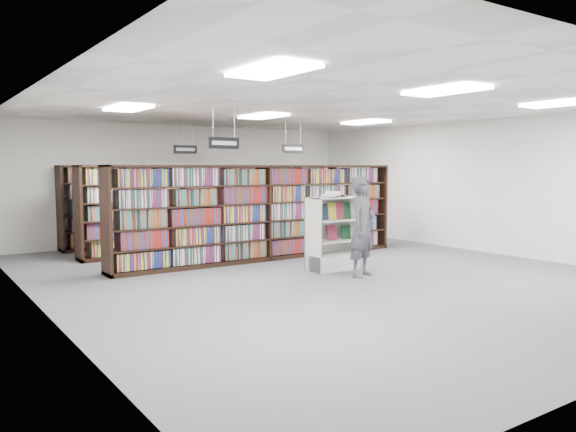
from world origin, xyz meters
TOP-DOWN VIEW (x-y plane):
  - floor at (0.00, 0.00)m, footprint 12.00×12.00m
  - ceiling at (0.00, 0.00)m, footprint 10.00×12.00m
  - wall_back at (0.00, 6.00)m, footprint 10.00×0.10m
  - wall_left at (-5.00, 0.00)m, footprint 0.10×12.00m
  - wall_right at (5.00, 0.00)m, footprint 0.10×12.00m
  - bookshelf_row_near at (0.00, 2.00)m, footprint 7.00×0.60m
  - bookshelf_row_mid at (0.00, 4.00)m, footprint 7.00×0.60m
  - bookshelf_row_far at (0.00, 5.70)m, footprint 7.00×0.60m
  - aisle_sign_left at (-1.50, 1.00)m, footprint 0.65×0.02m
  - aisle_sign_right at (1.50, 3.00)m, footprint 0.65×0.02m
  - aisle_sign_center at (-0.50, 5.00)m, footprint 0.65×0.02m
  - troffer_front_left at (-3.00, -3.00)m, footprint 0.60×1.20m
  - troffer_front_center at (0.00, -3.00)m, footprint 0.60×1.20m
  - troffer_front_right at (3.00, -3.00)m, footprint 0.60×1.20m
  - troffer_back_left at (-3.00, 2.00)m, footprint 0.60×1.20m
  - troffer_back_center at (0.00, 2.00)m, footprint 0.60×1.20m
  - troffer_back_right at (3.00, 2.00)m, footprint 0.60×1.20m
  - endcap_display at (0.49, 0.20)m, footprint 1.05×0.53m
  - open_book at (0.50, 0.16)m, footprint 0.71×0.56m
  - shopper at (0.51, -0.70)m, footprint 0.80×0.66m

SIDE VIEW (x-z plane):
  - floor at x=0.00m, z-range 0.00..0.00m
  - endcap_display at x=0.49m, z-range -0.24..1.22m
  - shopper at x=0.51m, z-range 0.00..1.89m
  - bookshelf_row_near at x=0.00m, z-range 0.00..2.10m
  - bookshelf_row_mid at x=0.00m, z-range 0.00..2.10m
  - bookshelf_row_far at x=0.00m, z-range 0.00..2.10m
  - open_book at x=0.50m, z-range 1.43..1.56m
  - wall_back at x=0.00m, z-range 0.00..3.20m
  - wall_left at x=-5.00m, z-range 0.00..3.20m
  - wall_right at x=5.00m, z-range 0.00..3.20m
  - aisle_sign_left at x=-1.50m, z-range 2.13..2.93m
  - aisle_sign_right at x=1.50m, z-range 2.13..2.93m
  - aisle_sign_center at x=-0.50m, z-range 2.13..2.93m
  - troffer_front_left at x=-3.00m, z-range 3.14..3.18m
  - troffer_front_center at x=0.00m, z-range 3.14..3.18m
  - troffer_front_right at x=3.00m, z-range 3.14..3.18m
  - troffer_back_left at x=-3.00m, z-range 3.14..3.18m
  - troffer_back_center at x=0.00m, z-range 3.14..3.18m
  - troffer_back_right at x=3.00m, z-range 3.14..3.18m
  - ceiling at x=0.00m, z-range 3.15..3.25m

